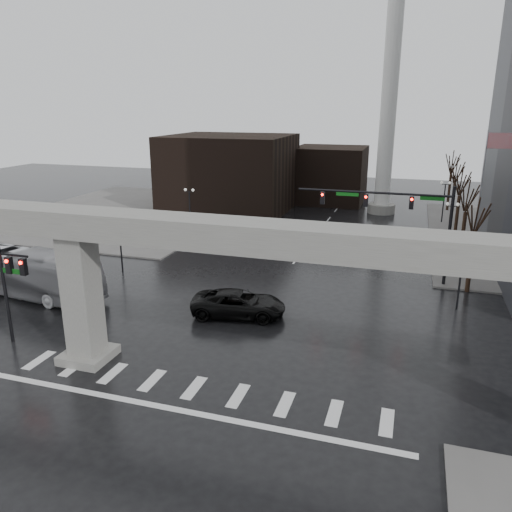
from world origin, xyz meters
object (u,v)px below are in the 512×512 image
(signal_mast_arm, at_px, (400,211))
(pickup_truck, at_px, (239,304))
(city_bus, at_px, (29,273))
(far_car, at_px, (262,240))

(signal_mast_arm, xyz_separation_m, pickup_truck, (-9.85, -10.50, -4.94))
(city_bus, bearing_deg, pickup_truck, -77.69)
(city_bus, bearing_deg, signal_mast_arm, -57.58)
(signal_mast_arm, distance_m, far_car, 15.65)
(signal_mast_arm, xyz_separation_m, far_car, (-13.36, 6.41, -5.05))
(pickup_truck, height_order, far_car, pickup_truck)
(signal_mast_arm, relative_size, pickup_truck, 1.90)
(city_bus, bearing_deg, far_car, -26.98)
(signal_mast_arm, height_order, pickup_truck, signal_mast_arm)
(signal_mast_arm, bearing_deg, city_bus, -156.22)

